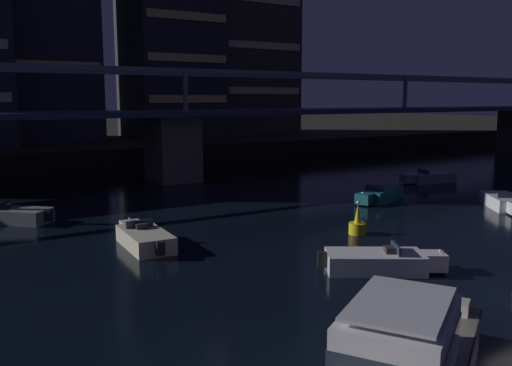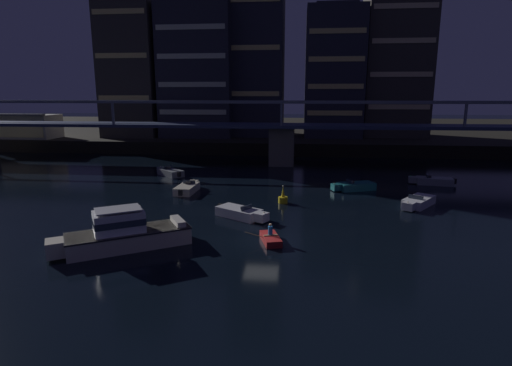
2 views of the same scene
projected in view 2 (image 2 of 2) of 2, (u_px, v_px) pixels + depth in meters
ground_plane at (261, 240)px, 29.16m from camera, size 400.00×400.00×0.00m
far_riverbank at (290, 130)px, 107.46m from camera, size 240.00×80.00×2.20m
river_bridge at (282, 134)px, 60.06m from camera, size 103.98×6.40×9.38m
tower_west_low at (133, 37)px, 78.43m from camera, size 10.48×12.37×37.99m
tower_west_tall at (198, 71)px, 78.17m from camera, size 13.56×10.63×25.26m
tower_central at (256, 28)px, 79.35m from camera, size 10.97×12.44×41.78m
tower_east_tall at (334, 73)px, 78.38m from camera, size 10.79×11.16×24.41m
tower_east_low at (396, 59)px, 78.50m from camera, size 12.06×10.76×29.80m
waterfront_pavilion at (24, 126)px, 76.74m from camera, size 12.40×7.40×4.70m
cabin_cruiser_near_left at (124, 233)px, 27.52m from camera, size 8.84×6.59×2.79m
speedboat_near_center at (241, 213)px, 34.48m from camera, size 4.83×3.70×1.16m
speedboat_near_right at (354, 186)px, 44.54m from camera, size 5.09×3.09×1.16m
speedboat_mid_left at (188, 188)px, 43.58m from camera, size 1.94×5.21×1.16m
speedboat_mid_center at (432, 181)px, 47.32m from camera, size 5.23×2.41×1.16m
speedboat_mid_right at (170, 172)px, 52.63m from camera, size 4.45×4.32×1.16m
speedboat_far_left at (418, 202)px, 38.01m from camera, size 3.96×4.71×1.16m
channel_buoy at (283, 198)px, 39.13m from camera, size 0.90×0.90×1.76m
dinghy_with_paddler at (271, 238)px, 28.73m from camera, size 2.64×2.81×1.36m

